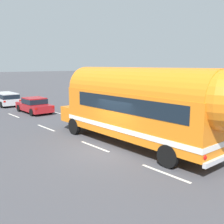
# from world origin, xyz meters

# --- Properties ---
(ground_plane) EXTENTS (300.00, 300.00, 0.00)m
(ground_plane) POSITION_xyz_m (0.00, 0.00, 0.00)
(ground_plane) COLOR #424247
(lane_markings) EXTENTS (3.61, 80.00, 0.01)m
(lane_markings) POSITION_xyz_m (2.45, 12.80, 0.00)
(lane_markings) COLOR silver
(lane_markings) RESTS_ON ground
(painted_bus) EXTENTS (2.61, 11.76, 4.12)m
(painted_bus) POSITION_xyz_m (1.74, -0.67, 2.30)
(painted_bus) COLOR orange
(painted_bus) RESTS_ON ground
(car_lead) EXTENTS (1.95, 4.32, 1.37)m
(car_lead) POSITION_xyz_m (1.96, 12.67, 0.73)
(car_lead) COLOR #A5191E
(car_lead) RESTS_ON ground
(car_second) EXTENTS (2.02, 4.66, 1.37)m
(car_second) POSITION_xyz_m (1.54, 18.70, 0.80)
(car_second) COLOR silver
(car_second) RESTS_ON ground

